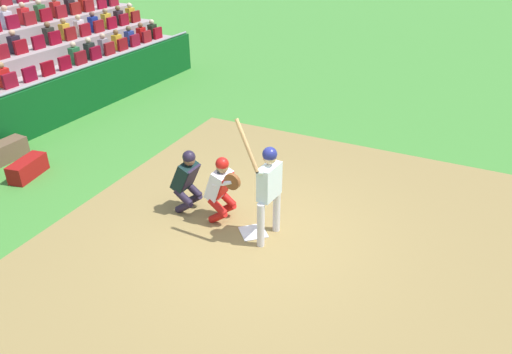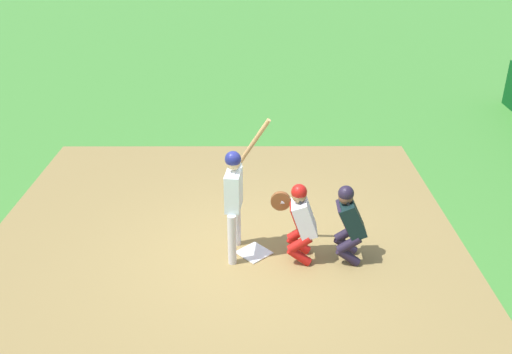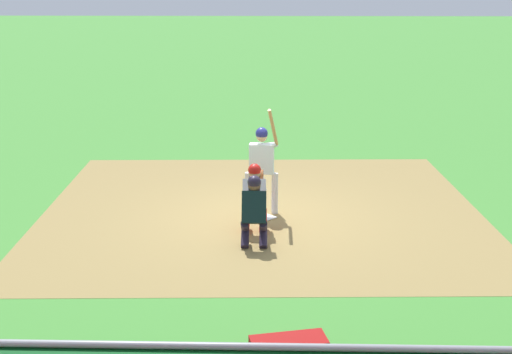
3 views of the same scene
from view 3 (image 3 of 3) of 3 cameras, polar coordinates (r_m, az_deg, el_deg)
ground_plane at (r=12.99m, az=0.45°, el=-3.56°), size 160.00×160.00×0.00m
infield_dirt_patch at (r=13.46m, az=0.49°, el=-2.81°), size 9.04×8.14×0.01m
home_plate_marker at (r=12.99m, az=0.45°, el=-3.49°), size 0.62×0.62×0.02m
batter_at_plate at (r=12.94m, az=0.52°, el=1.44°), size 0.67×0.68×2.21m
catcher_crouching at (r=12.10m, az=-0.09°, el=-1.46°), size 0.46×0.71×1.30m
home_plate_umpire at (r=11.41m, az=-0.16°, el=-2.73°), size 0.46×0.46×1.28m
equipment_duffel_bag at (r=8.17m, az=2.82°, el=-14.97°), size 0.97×0.55×0.39m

